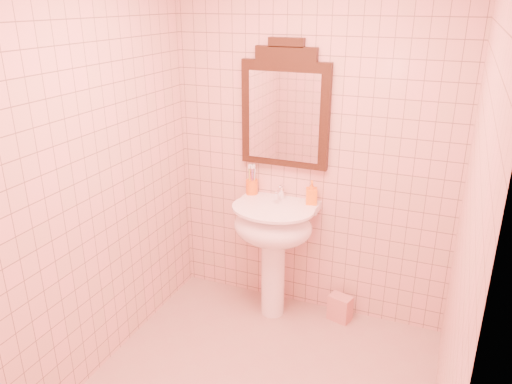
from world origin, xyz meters
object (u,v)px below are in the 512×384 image
at_px(soap_dispenser, 312,193).
at_px(towel, 340,308).
at_px(mirror, 285,109).
at_px(toothbrush_cup, 252,186).
at_px(pedestal_sink, 273,233).

height_order(soap_dispenser, towel, soap_dispenser).
height_order(mirror, toothbrush_cup, mirror).
bearing_deg(pedestal_sink, soap_dispenser, 34.03).
bearing_deg(towel, pedestal_sink, -167.43).
height_order(toothbrush_cup, soap_dispenser, toothbrush_cup).
relative_size(pedestal_sink, towel, 4.46).
xyz_separation_m(pedestal_sink, towel, (0.49, 0.11, -0.56)).
distance_m(mirror, soap_dispenser, 0.60).
relative_size(toothbrush_cup, towel, 1.04).
relative_size(toothbrush_cup, soap_dispenser, 1.20).
bearing_deg(toothbrush_cup, soap_dispenser, -2.37).
relative_size(mirror, toothbrush_cup, 4.30).
distance_m(soap_dispenser, towel, 0.89).
xyz_separation_m(mirror, soap_dispenser, (0.22, -0.05, -0.56)).
distance_m(toothbrush_cup, towel, 1.09).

